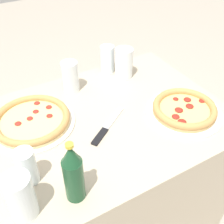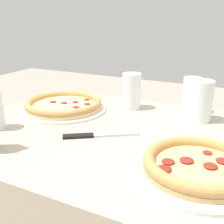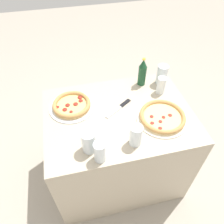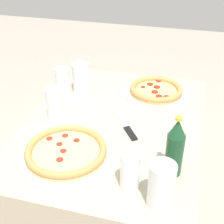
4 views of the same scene
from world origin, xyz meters
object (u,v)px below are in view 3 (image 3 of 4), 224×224
Objects in this scene: glass_water at (162,76)px; glass_red_wine at (89,142)px; glass_mango_juice at (161,86)px; beer_bottle at (142,72)px; pizza_margherita at (72,105)px; glass_iced_tea at (136,136)px; glass_orange_juice at (100,152)px; pizza_salami at (162,117)px; knife at (119,107)px.

glass_water is 0.78m from glass_red_wine.
glass_mango_juice is 0.57× the size of beer_bottle.
pizza_margherita is at bearing -80.08° from glass_red_wine.
glass_iced_tea reaches higher than pizza_margherita.
glass_red_wine is (0.58, 0.37, 0.01)m from glass_mango_juice.
glass_water is 1.13× the size of glass_orange_juice.
pizza_margherita is 2.21× the size of glass_iced_tea.
pizza_salami is 2.19× the size of glass_water.
glass_iced_tea is at bearing 51.37° from glass_mango_juice.
glass_red_wine is (0.49, 0.12, 0.04)m from pizza_salami.
glass_mango_juice reaches higher than pizza_margherita.
glass_iced_tea reaches higher than glass_mango_juice.
glass_mango_juice is at bearing -147.16° from glass_red_wine.
glass_red_wine is 0.09m from glass_orange_juice.
glass_water is 0.80m from glass_orange_juice.
glass_iced_tea is 0.27m from glass_red_wine.
pizza_salami is 0.27m from glass_mango_juice.
glass_red_wine is at bearing 46.27° from beer_bottle.
pizza_salami is 0.29m from knife.
beer_bottle is (0.02, -0.38, 0.08)m from pizza_salami.
pizza_margherita is 0.70m from glass_water.
glass_mango_juice is 0.62× the size of knife.
glass_red_wine is 0.64× the size of beer_bottle.
beer_bottle reaches higher than glass_water.
glass_water is at bearing -114.10° from glass_mango_juice.
knife is at bearing -33.88° from pizza_salami.
knife is (0.24, -0.16, -0.02)m from pizza_salami.
glass_orange_juice is 0.60× the size of beer_bottle.
glass_iced_tea is (0.23, 0.14, 0.04)m from pizza_salami.
glass_iced_tea is 0.31m from knife.
knife is at bearing 27.27° from glass_water.
glass_orange_juice is (0.58, 0.55, -0.00)m from glass_water.
pizza_margherita is at bearing -23.60° from pizza_salami.
glass_red_wine is 0.69m from beer_bottle.
glass_red_wine reaches higher than glass_orange_juice.
glass_mango_juice reaches higher than knife.
glass_red_wine is at bearing 37.30° from glass_water.
knife is (-0.20, -0.36, -0.06)m from glass_orange_juice.
glass_mango_juice reaches higher than pizza_salami.
glass_mango_juice is at bearing 129.45° from beer_bottle.
glass_mango_juice is at bearing -109.07° from pizza_salami.
pizza_margherita is at bearing 0.91° from glass_mango_juice.
glass_iced_tea is at bearing 31.67° from pizza_salami.
glass_water is 1.06× the size of glass_red_wine.
glass_red_wine is at bearing 99.92° from pizza_margherita.
glass_orange_juice is at bearing 24.02° from pizza_salami.
beer_bottle is at bearing -133.73° from glass_red_wine.
glass_orange_juice reaches higher than glass_mango_juice.
glass_mango_juice is 0.69m from glass_red_wine.
glass_orange_juice is (-0.11, 0.44, 0.04)m from pizza_margherita.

